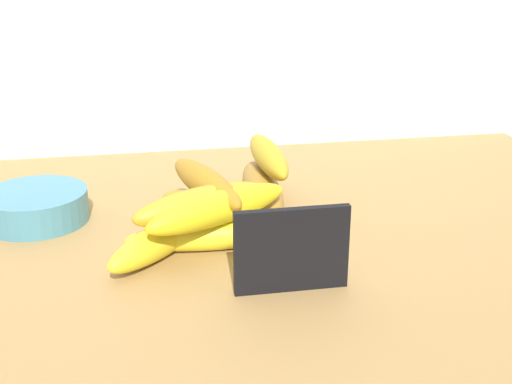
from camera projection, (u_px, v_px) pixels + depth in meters
counter_top at (215, 266)px, 73.12cm from camera, size 110.00×76.00×3.00cm
chalkboard_sign at (291, 253)px, 63.91cm from camera, size 11.00×1.80×8.40cm
fruit_bowl at (36, 206)px, 80.30cm from camera, size 12.20×12.20×3.68cm
banana_0 at (217, 212)px, 78.40cm from camera, size 14.42×14.71×3.92cm
banana_1 at (262, 189)px, 84.83cm from camera, size 4.97×18.53×4.31cm
banana_2 at (216, 235)px, 73.13cm from camera, size 18.83×3.80×3.21cm
banana_3 at (237, 223)px, 76.08cm from camera, size 12.98×13.07×3.33cm
banana_4 at (161, 240)px, 71.61cm from camera, size 13.30×14.43×3.57cm
banana_5 at (268, 156)px, 84.92cm from camera, size 3.72×16.30×3.37cm
banana_6 at (202, 204)px, 72.40cm from camera, size 16.36×9.92×3.69cm
banana_7 at (207, 183)px, 76.67cm from camera, size 8.36×17.04×3.45cm
banana_8 at (219, 208)px, 71.44cm from camera, size 17.28×11.99×3.56cm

